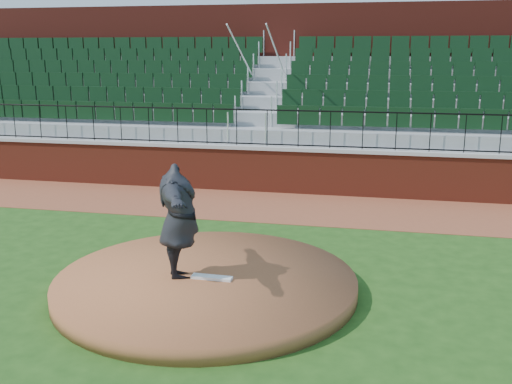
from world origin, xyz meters
TOP-DOWN VIEW (x-y plane):
  - ground at (0.00, 0.00)m, footprint 90.00×90.00m
  - warning_track at (0.00, 5.40)m, footprint 34.00×3.20m
  - field_wall at (0.00, 7.00)m, footprint 34.00×0.35m
  - wall_cap at (0.00, 7.00)m, footprint 34.00×0.45m
  - wall_railing at (0.00, 7.00)m, footprint 34.00×0.05m
  - seating_stands at (0.00, 9.72)m, footprint 34.00×5.10m
  - concourse_wall at (0.00, 12.52)m, footprint 34.00×0.50m
  - pitchers_mound at (-0.47, -0.26)m, footprint 4.99×4.99m
  - pitching_rubber at (-0.34, -0.36)m, footprint 0.68×0.18m
  - pitcher at (-0.88, -0.37)m, footprint 1.56×2.40m

SIDE VIEW (x-z plane):
  - ground at x=0.00m, z-range 0.00..0.00m
  - warning_track at x=0.00m, z-range 0.00..0.01m
  - pitchers_mound at x=-0.47m, z-range 0.00..0.25m
  - pitching_rubber at x=-0.34m, z-range 0.25..0.30m
  - field_wall at x=0.00m, z-range 0.00..1.20m
  - pitcher at x=-0.88m, z-range 0.25..2.16m
  - wall_cap at x=0.00m, z-range 1.20..1.30m
  - wall_railing at x=0.00m, z-range 1.30..2.30m
  - seating_stands at x=0.00m, z-range 0.00..4.60m
  - concourse_wall at x=0.00m, z-range 0.00..5.50m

